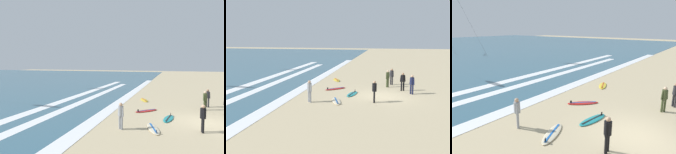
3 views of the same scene
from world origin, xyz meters
The scene contains 12 objects.
ground_plane centered at (0.00, 0.00, 0.00)m, with size 160.00×160.00×0.00m, color tan.
wave_foam_shoreline centered at (-0.10, 7.28, 0.01)m, with size 59.75×1.09×0.01m, color white.
wave_foam_mid_break centered at (-1.85, 10.92, 0.01)m, with size 45.78×0.90×0.01m, color white.
wave_foam_outer_break centered at (-0.90, 13.02, 0.01)m, with size 51.18×1.02×0.01m, color white.
surfer_foreground_main centered at (-2.04, 0.55, 0.96)m, with size 0.51×0.32×1.60m.
surfer_background_far centered at (5.07, -0.72, 0.96)m, with size 0.40×0.44×1.60m.
surfer_right_near centered at (-2.90, 5.11, 0.96)m, with size 0.37×0.46×1.60m.
surfer_left_near centered at (3.80, -0.34, 0.96)m, with size 0.47×0.37×1.60m.
surfboard_foreground_flat centered at (1.95, 4.25, 0.05)m, with size 1.90×1.91×0.25m.
surfboard_near_water centered at (-2.33, 3.27, 0.05)m, with size 2.18×1.24×0.25m.
surfboard_left_pile centered at (0.16, 2.46, 0.05)m, with size 2.17×0.92×0.25m.
surfboard_right_spare centered at (6.50, 5.09, 0.05)m, with size 2.17×1.34×0.25m.
Camera 3 is at (-8.89, -2.53, 5.07)m, focal length 32.17 mm.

